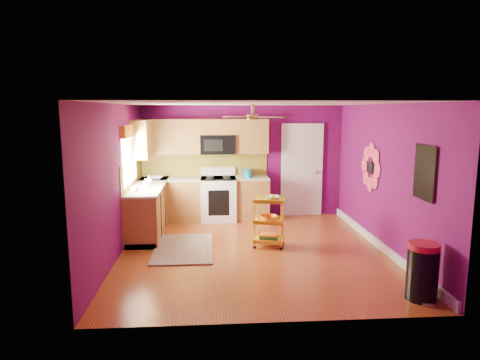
{
  "coord_description": "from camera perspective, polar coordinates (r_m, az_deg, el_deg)",
  "views": [
    {
      "loc": [
        -0.72,
        -7.02,
        2.41
      ],
      "look_at": [
        -0.2,
        0.4,
        1.18
      ],
      "focal_mm": 32.0,
      "sensor_mm": 36.0,
      "label": 1
    }
  ],
  "objects": [
    {
      "name": "panel_door",
      "position": [
        9.81,
        8.22,
        1.19
      ],
      "size": [
        0.95,
        0.11,
        2.15
      ],
      "color": "white",
      "rests_on": "ground"
    },
    {
      "name": "ceiling_fan",
      "position": [
        7.26,
        1.71,
        8.47
      ],
      "size": [
        1.01,
        1.01,
        0.26
      ],
      "color": "#BF8C3F",
      "rests_on": "ground"
    },
    {
      "name": "shag_rug",
      "position": [
        7.62,
        -7.52,
        -9.0
      ],
      "size": [
        1.02,
        1.66,
        0.02
      ],
      "primitive_type": "cube",
      "rotation": [
        0.0,
        0.0,
        -0.0
      ],
      "color": "black",
      "rests_on": "ground"
    },
    {
      "name": "rolling_cart",
      "position": [
        7.56,
        3.95,
        -5.32
      ],
      "size": [
        0.6,
        0.5,
        0.95
      ],
      "color": "yellow",
      "rests_on": "ground"
    },
    {
      "name": "right_wall_art",
      "position": [
        7.37,
        19.63,
        1.33
      ],
      "size": [
        0.04,
        2.74,
        1.04
      ],
      "color": "black",
      "rests_on": "ground"
    },
    {
      "name": "ground",
      "position": [
        7.45,
        1.77,
        -9.45
      ],
      "size": [
        5.0,
        5.0,
        0.0
      ],
      "primitive_type": "plane",
      "color": "maroon",
      "rests_on": "ground"
    },
    {
      "name": "counter_cup",
      "position": [
        7.9,
        -13.81,
        -1.19
      ],
      "size": [
        0.14,
        0.14,
        0.11
      ],
      "primitive_type": "imported",
      "color": "white",
      "rests_on": "lower_cabinets"
    },
    {
      "name": "soap_bottle_b",
      "position": [
        8.65,
        -12.02,
        0.02
      ],
      "size": [
        0.14,
        0.14,
        0.18
      ],
      "primitive_type": "imported",
      "color": "white",
      "rests_on": "lower_cabinets"
    },
    {
      "name": "left_window",
      "position": [
        8.23,
        -14.53,
        4.42
      ],
      "size": [
        0.08,
        1.35,
        1.08
      ],
      "color": "white",
      "rests_on": "ground"
    },
    {
      "name": "toaster",
      "position": [
        9.44,
        0.74,
        1.0
      ],
      "size": [
        0.22,
        0.15,
        0.18
      ],
      "primitive_type": "cube",
      "color": "beige",
      "rests_on": "lower_cabinets"
    },
    {
      "name": "trash_can",
      "position": [
        6.02,
        23.15,
        -11.16
      ],
      "size": [
        0.45,
        0.46,
        0.75
      ],
      "color": "black",
      "rests_on": "ground"
    },
    {
      "name": "counter_dish",
      "position": [
        9.24,
        -11.04,
        0.29
      ],
      "size": [
        0.27,
        0.27,
        0.07
      ],
      "primitive_type": "imported",
      "color": "white",
      "rests_on": "lower_cabinets"
    },
    {
      "name": "electric_range",
      "position": [
        9.39,
        -2.89,
        -2.44
      ],
      "size": [
        0.76,
        0.66,
        1.13
      ],
      "color": "white",
      "rests_on": "ground"
    },
    {
      "name": "soap_bottle_a",
      "position": [
        8.34,
        -12.48,
        -0.36
      ],
      "size": [
        0.08,
        0.08,
        0.17
      ],
      "primitive_type": "imported",
      "color": "#EA3F72",
      "rests_on": "lower_cabinets"
    },
    {
      "name": "upper_cabinetry",
      "position": [
        9.22,
        -7.28,
        5.54
      ],
      "size": [
        2.8,
        2.3,
        1.26
      ],
      "color": "brown",
      "rests_on": "ground"
    },
    {
      "name": "lower_cabinets",
      "position": [
        9.07,
        -7.88,
        -3.26
      ],
      "size": [
        2.81,
        2.31,
        0.94
      ],
      "color": "brown",
      "rests_on": "ground"
    },
    {
      "name": "room_envelope",
      "position": [
        7.1,
        2.06,
        3.13
      ],
      "size": [
        4.54,
        5.04,
        2.52
      ],
      "color": "#5F0A4F",
      "rests_on": "ground"
    },
    {
      "name": "teal_kettle",
      "position": [
        9.28,
        1.13,
        0.82
      ],
      "size": [
        0.18,
        0.18,
        0.21
      ],
      "color": "#126F8A",
      "rests_on": "lower_cabinets"
    }
  ]
}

